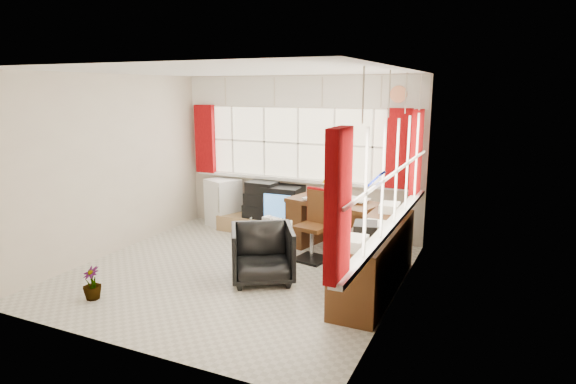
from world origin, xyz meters
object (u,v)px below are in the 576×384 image
desk (333,223)px  tv_bench (261,224)px  desk_lamp (341,181)px  credenza (375,258)px  radiator (279,244)px  task_chair (316,222)px  office_chair (262,254)px  crt_tv (284,202)px  mini_fridge (223,202)px

desk → tv_bench: (-1.38, 0.41, -0.29)m
desk_lamp → credenza: 1.60m
radiator → credenza: credenza is taller
radiator → task_chair: bearing=35.1°
office_chair → tv_bench: size_ratio=0.54×
desk → radiator: 0.89m
desk_lamp → task_chair: desk_lamp is taller
tv_bench → credenza: bearing=-33.7°
credenza → crt_tv: credenza is taller
radiator → mini_fridge: bearing=143.7°
task_chair → mini_fridge: bearing=156.5°
desk → task_chair: bearing=-105.3°
desk → mini_fridge: mini_fridge is taller
credenza → tv_bench: 2.75m
task_chair → tv_bench: bearing=147.8°
task_chair → office_chair: task_chair is taller
tv_bench → desk: bearing=-16.7°
desk_lamp → radiator: bearing=-127.1°
task_chair → mini_fridge: 2.22m
office_chair → tv_bench: bearing=87.2°
tv_bench → desk_lamp: bearing=-11.7°
desk → credenza: bearing=-51.0°
tv_bench → mini_fridge: bearing=174.0°
desk_lamp → crt_tv: (-1.07, 0.36, -0.50)m
tv_bench → mini_fridge: mini_fridge is taller
office_chair → credenza: credenza is taller
desk → desk_lamp: desk_lamp is taller
office_chair → task_chair: bearing=41.9°
tv_bench → radiator: bearing=-52.3°
desk → radiator: desk is taller
desk_lamp → task_chair: bearing=-109.7°
office_chair → mini_fridge: size_ratio=0.94×
crt_tv → credenza: bearing=-40.0°
desk_lamp → crt_tv: 1.23m
office_chair → mini_fridge: bearing=101.4°
desk → crt_tv: 1.11m
desk → mini_fridge: bearing=167.0°
desk_lamp → credenza: bearing=-56.0°
task_chair → tv_bench: task_chair is taller
desk_lamp → credenza: size_ratio=0.19×
mini_fridge → task_chair: bearing=-23.5°
desk → office_chair: desk is taller
office_chair → credenza: bearing=-18.7°
desk → office_chair: size_ratio=1.87×
crt_tv → mini_fridge: bearing=179.2°
task_chair → crt_tv: bearing=135.6°
credenza → tv_bench: credenza is taller
task_chair → desk_lamp: bearing=70.3°
task_chair → mini_fridge: (-2.03, 0.88, -0.12)m
credenza → crt_tv: bearing=140.0°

